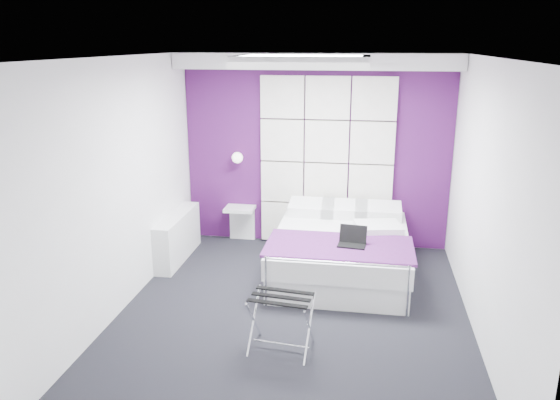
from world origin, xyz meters
name	(u,v)px	position (x,y,z in m)	size (l,w,h in m)	color
floor	(293,316)	(0.00, 0.00, 0.00)	(4.40, 4.40, 0.00)	black
ceiling	(294,57)	(0.00, 0.00, 2.60)	(4.40, 4.40, 0.00)	white
wall_back	(316,152)	(0.00, 2.20, 1.30)	(3.60, 3.60, 0.00)	white
wall_left	(119,188)	(-1.80, 0.00, 1.30)	(4.40, 4.40, 0.00)	white
wall_right	(487,204)	(1.80, 0.00, 1.30)	(4.40, 4.40, 0.00)	white
accent_wall	(316,152)	(0.00, 2.19, 1.30)	(3.58, 0.02, 2.58)	#43114A
soffit	(316,61)	(0.00, 1.95, 2.50)	(3.58, 0.50, 0.20)	white
headboard	(326,162)	(0.15, 2.14, 1.17)	(1.80, 0.08, 2.30)	silver
skylight	(302,61)	(0.00, 0.60, 2.55)	(1.36, 0.86, 0.12)	white
wall_lamp	(238,157)	(-1.05, 2.06, 1.22)	(0.15, 0.15, 0.15)	white
radiator	(178,237)	(-1.69, 1.30, 0.30)	(0.22, 1.20, 0.60)	white
bed	(341,251)	(0.43, 1.15, 0.29)	(1.63, 1.97, 0.69)	white
nightstand	(240,209)	(-1.03, 2.02, 0.49)	(0.40, 0.31, 0.04)	white
luggage_rack	(281,323)	(-0.01, -0.65, 0.27)	(0.55, 0.40, 0.54)	silver
laptop	(352,240)	(0.57, 0.71, 0.61)	(0.30, 0.22, 0.22)	black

